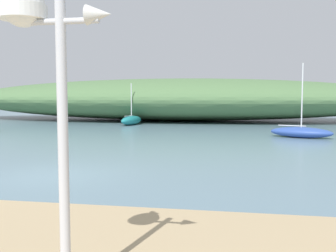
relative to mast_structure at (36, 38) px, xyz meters
The scene contains 5 objects.
ground_plane 8.45m from the mast_structure, 115.72° to the left, with size 120.00×120.00×0.00m, color slate.
distant_hill 34.82m from the mast_structure, 96.23° to the left, with size 46.00×14.08×4.20m, color #517547.
mast_structure is the anchor object (origin of this frame).
sailboat_centre_water 20.82m from the mast_structure, 72.64° to the left, with size 3.83×2.46×4.42m.
sailboat_east_reach 28.31m from the mast_structure, 103.15° to the left, with size 1.63×3.36×3.53m.
Camera 1 is at (5.61, -11.10, 2.53)m, focal length 40.93 mm.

